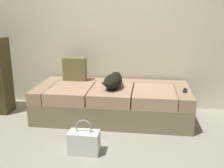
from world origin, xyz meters
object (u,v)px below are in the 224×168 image
(couch, at_px, (112,102))
(tv_remote, at_px, (185,90))
(dog_dark, at_px, (113,81))
(handbag, at_px, (84,142))
(throw_pillow, at_px, (75,69))

(couch, bearing_deg, tv_remote, -5.60)
(dog_dark, bearing_deg, tv_remote, -3.21)
(couch, distance_m, dog_dark, 0.33)
(couch, xyz_separation_m, handbag, (-0.17, -1.00, -0.10))
(couch, height_order, tv_remote, tv_remote)
(tv_remote, xyz_separation_m, handbag, (-1.13, -0.90, -0.34))
(tv_remote, bearing_deg, couch, -174.38)
(throw_pillow, bearing_deg, handbag, -71.21)
(couch, distance_m, throw_pillow, 0.77)
(throw_pillow, relative_size, handbag, 0.90)
(tv_remote, relative_size, handbag, 0.40)
(tv_remote, bearing_deg, throw_pillow, 178.30)
(couch, bearing_deg, dog_dark, -65.37)
(couch, height_order, dog_dark, dog_dark)
(dog_dark, bearing_deg, handbag, -101.27)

